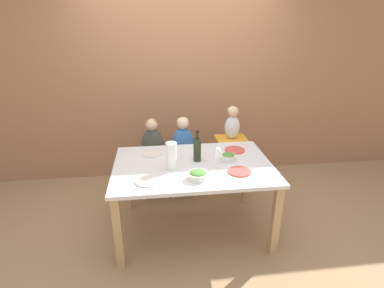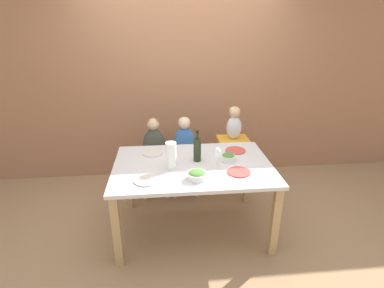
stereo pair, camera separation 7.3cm
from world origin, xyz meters
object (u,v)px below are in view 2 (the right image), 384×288
(person_child_center, at_px, (184,139))
(dinner_plate_back_right, at_px, (235,150))
(person_child_left, at_px, (154,140))
(wine_bottle, at_px, (197,149))
(chair_far_center, at_px, (185,164))
(dinner_plate_front_right, at_px, (239,172))
(person_baby_right, at_px, (234,122))
(dinner_plate_front_left, at_px, (146,180))
(chair_right_highchair, at_px, (233,150))
(dinner_plate_back_left, at_px, (153,153))
(paper_towel_roll, at_px, (171,156))
(wine_glass_near, at_px, (217,153))
(chair_far_left, at_px, (155,165))
(salad_bowl_small, at_px, (228,157))
(salad_bowl_large, at_px, (197,175))

(person_child_center, xyz_separation_m, dinner_plate_back_right, (0.51, -0.49, 0.04))
(person_child_left, relative_size, dinner_plate_back_right, 2.51)
(person_child_left, distance_m, wine_bottle, 0.83)
(chair_far_center, xyz_separation_m, person_child_left, (-0.37, 0.00, 0.33))
(wine_bottle, bearing_deg, chair_far_center, 96.44)
(dinner_plate_front_right, bearing_deg, person_baby_right, 79.94)
(dinner_plate_front_left, bearing_deg, dinner_plate_front_right, 5.11)
(chair_right_highchair, relative_size, dinner_plate_front_left, 3.27)
(chair_right_highchair, xyz_separation_m, dinner_plate_back_left, (-0.97, -0.47, 0.21))
(paper_towel_roll, relative_size, wine_glass_near, 1.35)
(person_child_left, height_order, dinner_plate_front_left, person_child_left)
(chair_right_highchair, relative_size, wine_glass_near, 3.66)
(person_child_center, xyz_separation_m, dinner_plate_front_left, (-0.41, -1.05, 0.04))
(dinner_plate_back_right, relative_size, dinner_plate_front_right, 1.00)
(paper_towel_roll, bearing_deg, dinner_plate_back_left, 117.42)
(chair_far_left, bearing_deg, person_child_center, 0.11)
(chair_far_center, height_order, dinner_plate_front_left, dinner_plate_front_left)
(wine_bottle, height_order, dinner_plate_front_right, wine_bottle)
(person_baby_right, xyz_separation_m, wine_bottle, (-0.53, -0.68, -0.04))
(person_child_center, distance_m, salad_bowl_small, 0.82)
(chair_far_center, xyz_separation_m, person_baby_right, (0.60, 0.00, 0.54))
(chair_far_left, height_order, dinner_plate_front_left, dinner_plate_front_left)
(wine_bottle, bearing_deg, dinner_plate_back_left, 154.16)
(chair_right_highchair, xyz_separation_m, person_baby_right, (0.00, 0.00, 0.37))
(dinner_plate_front_left, bearing_deg, chair_far_center, 68.72)
(wine_bottle, bearing_deg, chair_right_highchair, 52.40)
(person_child_center, relative_size, dinner_plate_back_right, 2.51)
(chair_far_center, distance_m, dinner_plate_back_left, 0.70)
(salad_bowl_large, bearing_deg, person_baby_right, 61.63)
(paper_towel_roll, relative_size, salad_bowl_large, 1.47)
(wine_bottle, xyz_separation_m, dinner_plate_front_left, (-0.49, -0.37, -0.12))
(salad_bowl_small, relative_size, dinner_plate_front_right, 0.67)
(dinner_plate_back_left, bearing_deg, dinner_plate_back_right, -1.25)
(wine_bottle, distance_m, dinner_plate_back_left, 0.51)
(person_child_left, bearing_deg, dinner_plate_back_left, -90.16)
(chair_right_highchair, xyz_separation_m, wine_glass_near, (-0.35, -0.82, 0.34))
(chair_far_left, xyz_separation_m, salad_bowl_small, (0.75, -0.72, 0.41))
(person_baby_right, distance_m, salad_bowl_large, 1.21)
(person_child_left, relative_size, wine_bottle, 1.70)
(wine_bottle, xyz_separation_m, salad_bowl_large, (-0.04, -0.37, -0.09))
(person_child_left, height_order, wine_bottle, wine_bottle)
(wine_bottle, bearing_deg, dinner_plate_back_right, 24.34)
(paper_towel_roll, xyz_separation_m, dinner_plate_back_left, (-0.19, 0.36, -0.12))
(chair_far_center, height_order, person_child_center, person_child_center)
(dinner_plate_back_left, bearing_deg, chair_far_center, 51.60)
(person_baby_right, height_order, wine_glass_near, person_baby_right)
(person_baby_right, height_order, dinner_plate_front_right, person_baby_right)
(chair_far_left, xyz_separation_m, dinner_plate_front_right, (0.80, -0.98, 0.38))
(paper_towel_roll, distance_m, wine_glass_near, 0.44)
(wine_bottle, xyz_separation_m, paper_towel_roll, (-0.26, -0.14, 0.00))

